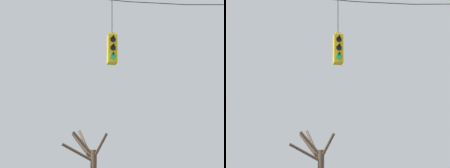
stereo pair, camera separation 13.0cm
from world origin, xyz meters
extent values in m
cylinder|color=black|center=(2.40, -0.46, 7.97)|extent=(2.40, 0.03, 0.16)
cylinder|color=black|center=(4.80, -0.46, 8.16)|extent=(2.40, 0.03, 0.28)
cube|color=yellow|center=(0.52, -0.46, 5.88)|extent=(0.34, 0.34, 1.10)
cube|color=yellow|center=(0.52, -0.46, 6.48)|extent=(0.19, 0.19, 0.10)
cylinder|color=black|center=(0.52, -0.46, 7.21)|extent=(0.02, 0.02, 1.37)
cylinder|color=black|center=(0.52, -0.64, 6.21)|extent=(0.20, 0.03, 0.20)
cylinder|color=black|center=(0.52, -0.69, 6.30)|extent=(0.07, 0.12, 0.07)
cylinder|color=black|center=(0.52, -0.64, 5.88)|extent=(0.20, 0.03, 0.20)
cylinder|color=black|center=(0.52, -0.69, 5.97)|extent=(0.07, 0.12, 0.07)
cylinder|color=#19C666|center=(0.52, -0.64, 5.55)|extent=(0.20, 0.03, 0.20)
cylinder|color=black|center=(0.52, -0.69, 5.64)|extent=(0.07, 0.12, 0.07)
cylinder|color=black|center=(0.52, -0.27, 6.21)|extent=(0.20, 0.03, 0.20)
cylinder|color=black|center=(0.52, -0.23, 6.30)|extent=(0.07, 0.12, 0.07)
cylinder|color=black|center=(0.52, -0.27, 5.88)|extent=(0.20, 0.03, 0.20)
cylinder|color=black|center=(0.52, -0.23, 5.97)|extent=(0.07, 0.12, 0.07)
cylinder|color=#19C666|center=(0.52, -0.27, 5.55)|extent=(0.20, 0.03, 0.20)
cylinder|color=black|center=(0.52, -0.23, 5.64)|extent=(0.07, 0.12, 0.07)
cylinder|color=brown|center=(0.42, 7.04, 2.79)|extent=(1.26, 1.15, 1.70)
cylinder|color=brown|center=(0.38, 6.59, 2.97)|extent=(1.27, 0.23, 1.39)
cylinder|color=brown|center=(0.09, 6.41, 2.48)|extent=(1.83, 0.46, 1.01)
cylinder|color=brown|center=(0.63, 7.31, 2.90)|extent=(0.83, 1.67, 1.98)
cylinder|color=brown|center=(1.24, 6.19, 2.85)|extent=(0.77, 0.92, 1.36)
camera|label=1|loc=(-1.90, -12.19, 1.41)|focal=55.00mm
camera|label=2|loc=(-1.77, -12.22, 1.41)|focal=55.00mm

